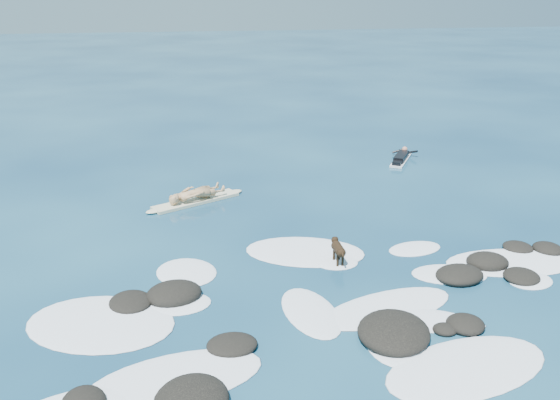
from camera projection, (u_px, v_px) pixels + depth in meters
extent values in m
plane|color=#0A2642|center=(363.00, 288.00, 14.77)|extent=(160.00, 160.00, 0.00)
ellipsoid|color=black|center=(459.00, 275.00, 15.20)|extent=(1.51, 1.38, 0.38)
ellipsoid|color=black|center=(548.00, 249.00, 16.72)|extent=(0.96, 1.01, 0.31)
ellipsoid|color=black|center=(445.00, 330.00, 12.90)|extent=(0.53, 0.49, 0.22)
ellipsoid|color=black|center=(394.00, 332.00, 12.69)|extent=(2.02, 2.16, 0.48)
ellipsoid|color=black|center=(174.00, 294.00, 14.25)|extent=(1.55, 1.45, 0.45)
ellipsoid|color=black|center=(487.00, 262.00, 15.88)|extent=(1.15, 1.05, 0.42)
ellipsoid|color=black|center=(232.00, 345.00, 12.33)|extent=(1.04, 0.89, 0.28)
ellipsoid|color=black|center=(522.00, 277.00, 15.18)|extent=(1.22, 1.27, 0.27)
ellipsoid|color=black|center=(131.00, 302.00, 13.96)|extent=(1.09, 1.19, 0.30)
ellipsoid|color=black|center=(465.00, 324.00, 13.04)|extent=(0.96, 0.95, 0.33)
ellipsoid|color=black|center=(518.00, 247.00, 16.85)|extent=(1.06, 1.08, 0.25)
ellipsoid|color=white|center=(311.00, 312.00, 13.66)|extent=(1.42, 2.46, 0.12)
ellipsoid|color=white|center=(387.00, 308.00, 13.85)|extent=(3.64, 2.34, 0.12)
ellipsoid|color=white|center=(394.00, 337.00, 12.71)|extent=(1.75, 2.43, 0.12)
ellipsoid|color=white|center=(449.00, 274.00, 15.42)|extent=(2.05, 1.47, 0.12)
ellipsoid|color=white|center=(409.00, 319.00, 13.41)|extent=(3.37, 2.15, 0.12)
ellipsoid|color=white|center=(415.00, 249.00, 16.89)|extent=(1.73, 1.27, 0.12)
ellipsoid|color=white|center=(511.00, 262.00, 16.07)|extent=(3.55, 1.97, 0.12)
ellipsoid|color=white|center=(530.00, 281.00, 15.10)|extent=(1.41, 1.27, 0.12)
ellipsoid|color=white|center=(187.00, 272.00, 15.53)|extent=(1.98, 2.12, 0.12)
ellipsoid|color=white|center=(179.00, 304.00, 14.02)|extent=(1.49, 1.11, 0.12)
ellipsoid|color=white|center=(467.00, 368.00, 11.71)|extent=(3.87, 2.68, 0.12)
ellipsoid|color=white|center=(101.00, 323.00, 13.23)|extent=(3.88, 3.42, 0.12)
ellipsoid|color=white|center=(305.00, 252.00, 16.72)|extent=(3.67, 2.90, 0.12)
ellipsoid|color=white|center=(176.00, 378.00, 11.40)|extent=(3.57, 2.28, 0.12)
ellipsoid|color=white|center=(337.00, 263.00, 16.06)|extent=(1.10, 0.90, 0.12)
cube|color=beige|center=(196.00, 201.00, 20.41)|extent=(2.94, 1.97, 0.10)
ellipsoid|color=beige|center=(234.00, 192.00, 21.29)|extent=(0.69, 0.59, 0.11)
ellipsoid|color=beige|center=(155.00, 211.00, 19.54)|extent=(0.69, 0.59, 0.11)
imported|color=tan|center=(195.00, 171.00, 20.07)|extent=(0.75, 0.85, 1.95)
cube|color=silver|center=(401.00, 160.00, 25.06)|extent=(1.53, 2.11, 0.08)
ellipsoid|color=silver|center=(406.00, 154.00, 26.02)|extent=(0.47, 0.54, 0.08)
cube|color=black|center=(401.00, 157.00, 25.01)|extent=(1.02, 1.34, 0.22)
sphere|color=#B77660|center=(405.00, 149.00, 25.65)|extent=(0.31, 0.31, 0.23)
cylinder|color=black|center=(399.00, 151.00, 25.92)|extent=(0.55, 0.16, 0.24)
cylinder|color=black|center=(412.00, 152.00, 25.73)|extent=(0.39, 0.49, 0.24)
cube|color=black|center=(397.00, 162.00, 24.38)|extent=(0.56, 0.64, 0.14)
cylinder|color=black|center=(339.00, 249.00, 15.82)|extent=(0.25, 0.52, 0.25)
sphere|color=black|center=(336.00, 246.00, 16.04)|extent=(0.26, 0.26, 0.26)
sphere|color=black|center=(341.00, 253.00, 15.61)|extent=(0.24, 0.24, 0.24)
sphere|color=black|center=(335.00, 240.00, 16.15)|extent=(0.19, 0.19, 0.19)
cone|color=black|center=(334.00, 239.00, 16.26)|extent=(0.10, 0.12, 0.10)
cone|color=black|center=(333.00, 238.00, 16.11)|extent=(0.09, 0.06, 0.09)
cone|color=black|center=(337.00, 237.00, 16.12)|extent=(0.09, 0.06, 0.09)
cylinder|color=black|center=(334.00, 256.00, 16.07)|extent=(0.06, 0.06, 0.34)
cylinder|color=black|center=(339.00, 256.00, 16.09)|extent=(0.06, 0.06, 0.34)
cylinder|color=black|center=(338.00, 262.00, 15.74)|extent=(0.06, 0.06, 0.34)
cylinder|color=black|center=(343.00, 261.00, 15.76)|extent=(0.06, 0.06, 0.34)
cylinder|color=black|center=(342.00, 253.00, 15.49)|extent=(0.05, 0.24, 0.15)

